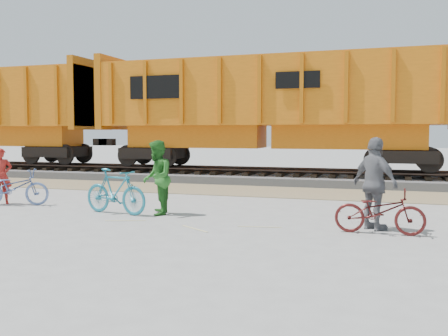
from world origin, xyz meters
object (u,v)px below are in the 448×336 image
(person_man, at_px, (157,178))
(person_woman, at_px, (375,184))
(hopper_car_center, at_px, (269,106))
(bicycle_teal, at_px, (115,191))
(bicycle_blue, at_px, (14,187))
(person_solo, at_px, (1,176))
(bicycle_maroon, at_px, (380,211))

(person_man, height_order, person_woman, person_woman)
(hopper_car_center, xyz_separation_m, bicycle_teal, (-1.67, -9.03, -2.46))
(bicycle_blue, relative_size, person_solo, 1.20)
(hopper_car_center, height_order, person_woman, hopper_car_center)
(hopper_car_center, height_order, person_solo, hopper_car_center)
(bicycle_blue, xyz_separation_m, bicycle_maroon, (9.37, -0.95, -0.04))
(hopper_car_center, xyz_separation_m, person_woman, (4.28, -9.17, -2.08))
(hopper_car_center, height_order, bicycle_blue, hopper_car_center)
(person_solo, relative_size, person_woman, 0.82)
(bicycle_blue, distance_m, bicycle_teal, 3.35)
(bicycle_teal, height_order, person_man, person_man)
(bicycle_blue, relative_size, person_man, 1.04)
(bicycle_maroon, bearing_deg, person_solo, 84.46)
(hopper_car_center, bearing_deg, bicycle_blue, -120.08)
(person_solo, bearing_deg, hopper_car_center, 9.41)
(person_solo, bearing_deg, bicycle_maroon, -53.88)
(person_woman, bearing_deg, person_man, 38.35)
(person_woman, bearing_deg, bicycle_teal, 40.94)
(bicycle_blue, relative_size, person_woman, 0.99)
(bicycle_teal, bearing_deg, person_solo, 93.49)
(bicycle_teal, xyz_separation_m, person_solo, (-3.82, 0.51, 0.22))
(person_man, xyz_separation_m, person_woman, (4.95, -0.34, 0.05))
(hopper_car_center, distance_m, bicycle_maroon, 10.83)
(bicycle_teal, relative_size, person_woman, 0.97)
(hopper_car_center, xyz_separation_m, bicycle_blue, (-4.99, -8.62, -2.52))
(bicycle_maroon, relative_size, person_man, 0.95)
(bicycle_blue, height_order, bicycle_teal, bicycle_teal)
(bicycle_teal, xyz_separation_m, person_woman, (5.95, -0.14, 0.39))
(bicycle_maroon, distance_m, person_woman, 0.64)
(bicycle_maroon, distance_m, person_man, 5.12)
(hopper_car_center, height_order, person_man, hopper_car_center)
(person_solo, height_order, person_man, person_man)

